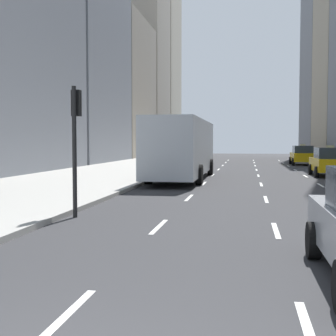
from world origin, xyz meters
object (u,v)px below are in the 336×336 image
object	(u,v)px
city_bus	(183,147)
traffic_light_pole	(75,130)
taxi_second	(302,155)
taxi_lead	(329,162)

from	to	relation	value
city_bus	traffic_light_pole	world-z (taller)	traffic_light_pole
traffic_light_pole	taxi_second	bearing A→B (deg)	72.97
taxi_second	city_bus	world-z (taller)	city_bus
taxi_lead	taxi_second	bearing A→B (deg)	90.00
taxi_lead	city_bus	bearing A→B (deg)	-155.92
taxi_lead	traffic_light_pole	xyz separation A→B (m)	(-9.55, -17.09, 1.53)
city_bus	traffic_light_pole	distance (m)	13.39
city_bus	traffic_light_pole	size ratio (longest dim) A/B	3.22
taxi_lead	city_bus	world-z (taller)	city_bus
taxi_second	city_bus	size ratio (longest dim) A/B	0.38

